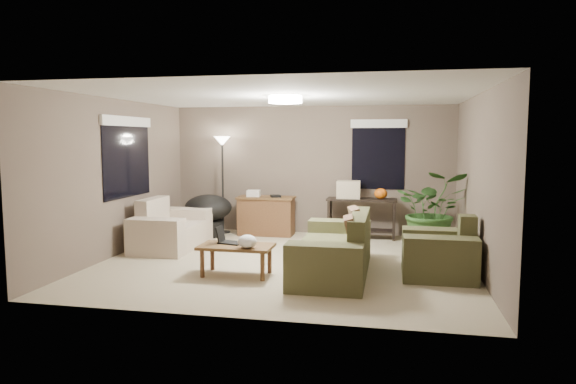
% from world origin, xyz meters
% --- Properties ---
extents(room_shell, '(5.50, 5.50, 5.50)m').
position_xyz_m(room_shell, '(0.00, 0.00, 1.25)').
color(room_shell, '#BCAD8B').
rests_on(room_shell, ground).
extents(main_sofa, '(0.95, 2.20, 0.85)m').
position_xyz_m(main_sofa, '(0.82, -0.51, 0.29)').
color(main_sofa, '#4D4D2E').
rests_on(main_sofa, ground).
extents(throw_pillows, '(0.32, 1.38, 0.47)m').
position_xyz_m(throw_pillows, '(1.08, -0.51, 0.65)').
color(throw_pillows, '#8C7251').
rests_on(throw_pillows, main_sofa).
extents(loveseat, '(0.90, 1.60, 0.85)m').
position_xyz_m(loveseat, '(-2.15, 0.61, 0.30)').
color(loveseat, beige).
rests_on(loveseat, ground).
extents(armchair, '(0.95, 1.00, 0.85)m').
position_xyz_m(armchair, '(2.22, -0.38, 0.30)').
color(armchair, '#49492C').
rests_on(armchair, ground).
extents(coffee_table, '(1.00, 0.55, 0.42)m').
position_xyz_m(coffee_table, '(-0.50, -0.88, 0.36)').
color(coffee_table, brown).
rests_on(coffee_table, ground).
extents(laptop, '(0.39, 0.31, 0.24)m').
position_xyz_m(laptop, '(-0.67, -0.78, 0.48)').
color(laptop, black).
rests_on(laptop, coffee_table).
extents(plastic_bag, '(0.31, 0.29, 0.18)m').
position_xyz_m(plastic_bag, '(-0.30, -1.03, 0.51)').
color(plastic_bag, white).
rests_on(plastic_bag, coffee_table).
extents(desk, '(1.10, 0.50, 0.75)m').
position_xyz_m(desk, '(-0.81, 2.07, 0.38)').
color(desk, brown).
rests_on(desk, ground).
extents(desk_papers, '(0.71, 0.30, 0.12)m').
position_xyz_m(desk_papers, '(-0.97, 2.06, 0.80)').
color(desk_papers, silver).
rests_on(desk_papers, desk).
extents(console_table, '(1.30, 0.40, 0.75)m').
position_xyz_m(console_table, '(1.02, 2.13, 0.44)').
color(console_table, black).
rests_on(console_table, ground).
extents(pumpkin, '(0.27, 0.27, 0.20)m').
position_xyz_m(pumpkin, '(1.37, 2.13, 0.85)').
color(pumpkin, orange).
rests_on(pumpkin, console_table).
extents(cardboard_box, '(0.45, 0.35, 0.33)m').
position_xyz_m(cardboard_box, '(0.77, 2.13, 0.91)').
color(cardboard_box, beige).
rests_on(cardboard_box, console_table).
extents(papasan_chair, '(1.00, 1.00, 0.80)m').
position_xyz_m(papasan_chair, '(-1.88, 1.77, 0.47)').
color(papasan_chair, black).
rests_on(papasan_chair, ground).
extents(floor_lamp, '(0.32, 0.32, 1.91)m').
position_xyz_m(floor_lamp, '(-1.71, 2.15, 1.60)').
color(floor_lamp, black).
rests_on(floor_lamp, ground).
extents(ceiling_fixture, '(0.50, 0.50, 0.10)m').
position_xyz_m(ceiling_fixture, '(0.00, 0.00, 2.44)').
color(ceiling_fixture, white).
rests_on(ceiling_fixture, room_shell).
extents(houseplant, '(1.20, 1.34, 1.04)m').
position_xyz_m(houseplant, '(2.25, 1.40, 0.52)').
color(houseplant, '#2D5923').
rests_on(houseplant, ground).
extents(cat_scratching_post, '(0.32, 0.32, 0.50)m').
position_xyz_m(cat_scratching_post, '(2.26, 0.19, 0.21)').
color(cat_scratching_post, tan).
rests_on(cat_scratching_post, ground).
extents(window_left, '(0.05, 1.56, 1.33)m').
position_xyz_m(window_left, '(-2.73, 0.30, 1.78)').
color(window_left, black).
rests_on(window_left, room_shell).
extents(window_back, '(1.06, 0.05, 1.33)m').
position_xyz_m(window_back, '(1.30, 2.48, 1.79)').
color(window_back, black).
rests_on(window_back, room_shell).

